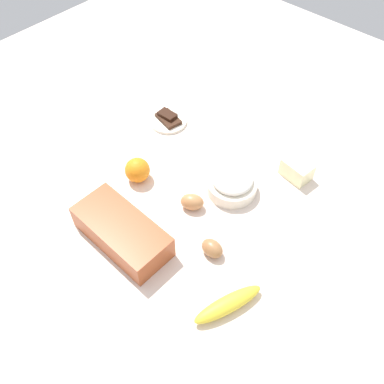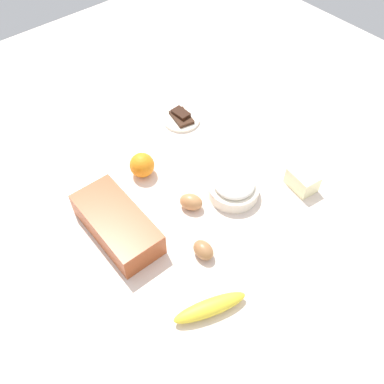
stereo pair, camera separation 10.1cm
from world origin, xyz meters
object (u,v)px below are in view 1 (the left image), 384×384
Objects in this scene: banana at (228,304)px; egg_near_butter at (192,202)px; flour_bowl at (232,183)px; chocolate_plate at (168,120)px; butter_block at (297,170)px; egg_beside_bowl at (212,248)px; loaf_pan at (122,232)px; orange_fruit at (137,170)px.

banana is 0.33m from egg_near_butter.
flour_bowl is at bearing -52.43° from banana.
banana is (-0.23, 0.30, -0.01)m from flour_bowl.
flour_bowl is 0.80× the size of banana.
egg_near_butter is 0.53× the size of chocolate_plate.
butter_block is 0.35m from egg_near_butter.
flour_bowl is 1.17× the size of chocolate_plate.
banana is at bearing 127.57° from flour_bowl.
banana is 0.71m from chocolate_plate.
banana is at bearing 148.05° from egg_near_butter.
egg_beside_bowl is (-0.15, 0.08, -0.00)m from egg_near_butter.
loaf_pan is 2.17× the size of chocolate_plate.
orange_fruit is at bearing 43.57° from butter_block.
egg_near_butter is at bearing 70.87° from flour_bowl.
chocolate_plate is (0.46, -0.30, -0.01)m from egg_beside_bowl.
flour_bowl is 2.22× the size of egg_near_butter.
banana reaches higher than chocolate_plate.
loaf_pan is at bearing 67.15° from butter_block.
chocolate_plate is at bearing -58.92° from loaf_pan.
chocolate_plate is (0.47, 0.09, -0.02)m from butter_block.
butter_block is at bearing -91.67° from egg_beside_bowl.
flour_bowl is 0.21m from butter_block.
flour_bowl is at bearing -106.51° from loaf_pan.
butter_block reaches higher than chocolate_plate.
banana is 1.46× the size of chocolate_plate.
flour_bowl is 0.29m from orange_fruit.
orange_fruit is 0.86× the size of butter_block.
flour_bowl is 2.37× the size of egg_beside_bowl.
orange_fruit is 0.59× the size of chocolate_plate.
orange_fruit is (0.24, 0.16, 0.01)m from flour_bowl.
chocolate_plate is at bearing -14.33° from flour_bowl.
chocolate_plate is (0.32, -0.22, -0.01)m from egg_near_butter.
egg_near_butter is (0.04, 0.13, -0.01)m from flour_bowl.
orange_fruit is 0.20m from egg_near_butter.
egg_beside_bowl reaches higher than banana.
orange_fruit is 0.28m from chocolate_plate.
butter_block is at bearing -75.99° from banana.
orange_fruit is 0.35m from egg_beside_bowl.
butter_block is (-0.22, -0.52, -0.01)m from loaf_pan.
banana is at bearing 104.01° from butter_block.
egg_near_butter is (-0.20, -0.03, -0.01)m from orange_fruit.
butter_block is at bearing -116.90° from egg_near_butter.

